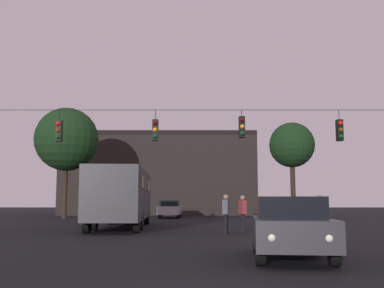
% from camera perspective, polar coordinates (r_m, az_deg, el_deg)
% --- Properties ---
extents(ground_plane, '(168.00, 168.00, 0.00)m').
position_cam_1_polar(ground_plane, '(31.28, 0.37, -9.58)').
color(ground_plane, black).
rests_on(ground_plane, ground).
extents(overhead_signal_span, '(20.56, 0.44, 6.35)m').
position_cam_1_polar(overhead_signal_span, '(20.84, 0.64, -0.92)').
color(overhead_signal_span, black).
rests_on(overhead_signal_span, ground).
extents(city_bus, '(2.96, 11.09, 3.00)m').
position_cam_1_polar(city_bus, '(25.66, -8.46, -5.90)').
color(city_bus, '#2D2D33').
rests_on(city_bus, ground).
extents(car_near_right, '(2.26, 4.48, 1.52)m').
position_cam_1_polar(car_near_right, '(12.16, 11.80, -9.72)').
color(car_near_right, '#2D2D33').
rests_on(car_near_right, ground).
extents(car_far_left, '(1.91, 4.38, 1.52)m').
position_cam_1_polar(car_far_left, '(40.86, -2.73, -7.85)').
color(car_far_left, '#99999E').
rests_on(car_far_left, ground).
extents(pedestrian_crossing_left, '(0.36, 0.42, 1.69)m').
position_cam_1_polar(pedestrian_crossing_left, '(21.91, 6.17, -8.14)').
color(pedestrian_crossing_left, black).
rests_on(pedestrian_crossing_left, ground).
extents(pedestrian_crossing_center, '(0.34, 0.42, 1.72)m').
position_cam_1_polar(pedestrian_crossing_center, '(20.99, 4.13, -8.16)').
color(pedestrian_crossing_center, black).
rests_on(pedestrian_crossing_center, ground).
extents(pedestrian_crossing_right, '(0.35, 0.42, 1.72)m').
position_cam_1_polar(pedestrian_crossing_right, '(21.92, 15.27, -7.88)').
color(pedestrian_crossing_right, black).
rests_on(pedestrian_crossing_right, ground).
extents(pedestrian_near_bus, '(0.28, 0.38, 1.68)m').
position_cam_1_polar(pedestrian_near_bus, '(22.94, 8.50, -8.05)').
color(pedestrian_near_bus, black).
rests_on(pedestrian_near_bus, ground).
extents(pedestrian_trailing, '(0.28, 0.39, 1.54)m').
position_cam_1_polar(pedestrian_trailing, '(23.75, 13.33, -8.12)').
color(pedestrian_trailing, black).
rests_on(pedestrian_trailing, ground).
extents(corner_building, '(20.33, 13.32, 8.66)m').
position_cam_1_polar(corner_building, '(54.25, -3.73, -3.90)').
color(corner_building, black).
rests_on(corner_building, ground).
extents(tree_left_silhouette, '(3.83, 3.83, 8.09)m').
position_cam_1_polar(tree_left_silhouette, '(40.64, 12.02, -0.18)').
color(tree_left_silhouette, '#2D2116').
rests_on(tree_left_silhouette, ground).
extents(tree_behind_building, '(5.33, 5.33, 9.27)m').
position_cam_1_polar(tree_behind_building, '(40.87, -14.99, 0.53)').
color(tree_behind_building, '#2D2116').
rests_on(tree_behind_building, ground).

